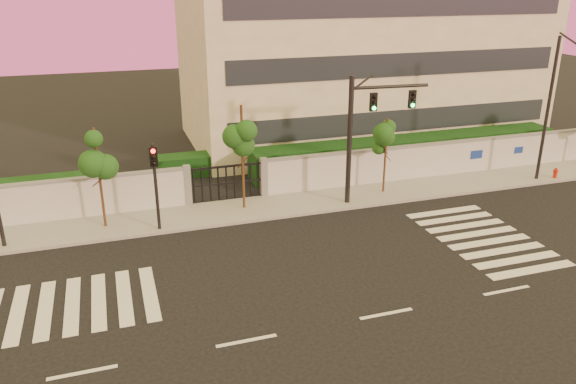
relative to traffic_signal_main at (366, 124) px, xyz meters
The scene contains 13 objects.
ground 11.16m from the traffic_signal_main, 110.49° to the right, with size 120.00×120.00×0.00m, color black.
sidewalk 5.53m from the traffic_signal_main, 167.52° to the left, with size 60.00×3.00×0.15m, color gray.
perimeter_wall 5.23m from the traffic_signal_main, 146.82° to the left, with size 60.00×0.36×2.20m.
hedge_row 6.54m from the traffic_signal_main, 116.00° to the left, with size 41.00×4.25×1.80m.
institutional_building 13.56m from the traffic_signal_main, 66.37° to the left, with size 24.40×12.40×12.25m.
road_markings 8.93m from the traffic_signal_main, 131.22° to the right, with size 57.00×7.62×0.02m.
street_tree_c 12.74m from the traffic_signal_main, behind, with size 1.55×1.23×4.83m.
street_tree_d 6.11m from the traffic_signal_main, behind, with size 1.56×1.24×5.35m.
street_tree_e 2.16m from the traffic_signal_main, 26.80° to the left, with size 1.39×1.11×4.18m.
traffic_signal_main is the anchor object (origin of this frame).
traffic_signal_secondary 10.48m from the traffic_signal_main, behind, with size 0.33×0.33×4.18m.
streetlight_east 11.01m from the traffic_signal_main, ahead, with size 0.51×2.04×8.49m.
fire_hydrant 12.70m from the traffic_signal_main, ahead, with size 0.29×0.28×0.74m.
Camera 1 is at (-8.45, -14.81, 10.90)m, focal length 35.00 mm.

